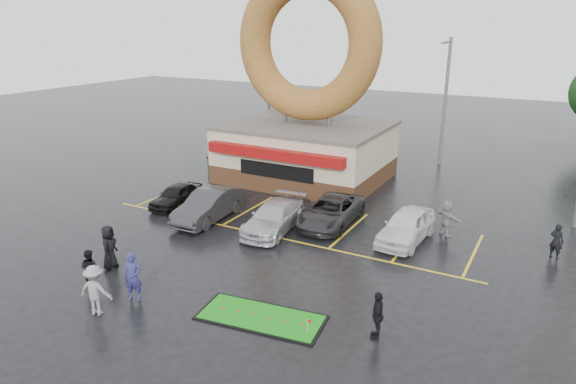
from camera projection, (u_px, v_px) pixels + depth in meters
The scene contains 18 objects.
ground at pixel (233, 264), 22.22m from camera, with size 120.00×120.00×0.00m, color black.
donut_shop at pixel (306, 112), 32.98m from camera, with size 10.20×8.70×13.50m.
streetlight_left at pixel (268, 89), 41.85m from camera, with size 0.40×2.21×9.00m.
streetlight_mid at pixel (445, 99), 36.32m from camera, with size 0.40×2.21×9.00m.
car_black at pixel (176, 195), 29.03m from camera, with size 1.49×3.70×1.26m, color black.
car_dgrey at pixel (209, 206), 26.92m from camera, with size 1.67×4.80×1.58m, color #2D2D2F.
car_silver at pixel (274, 217), 25.59m from camera, with size 1.96×4.83×1.40m, color #B8B7BC.
car_grey at pixel (331, 211), 26.38m from camera, with size 2.31×5.00×1.39m, color #29292B.
car_white at pixel (406, 226), 24.29m from camera, with size 1.80×4.47×1.52m, color silver.
person_blue at pixel (133, 277), 19.09m from camera, with size 0.69×0.45×1.90m, color navy.
person_blackjkt at pixel (90, 268), 20.13m from camera, with size 0.75×0.59×1.55m, color black.
person_hoodie at pixel (95, 290), 18.14m from camera, with size 1.22×0.70×1.89m, color gray.
person_bystander at pixel (109, 247), 21.54m from camera, with size 0.94×0.61×1.92m, color black.
person_cameraman at pixel (378, 315), 16.80m from camera, with size 0.98×0.41×1.67m, color black.
person_walker_near at pixel (447, 218), 24.94m from camera, with size 1.66×0.53×1.79m, color gray.
person_walker_far at pixel (557, 241), 22.55m from camera, with size 0.59×0.39×1.61m, color black.
dumpster at pixel (224, 167), 34.51m from camera, with size 1.80×1.20×1.30m, color #173D1A.
putting_green at pixel (261, 317), 18.13m from camera, with size 4.69×2.48×0.56m.
Camera 1 is at (11.74, -16.50, 9.97)m, focal length 32.00 mm.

